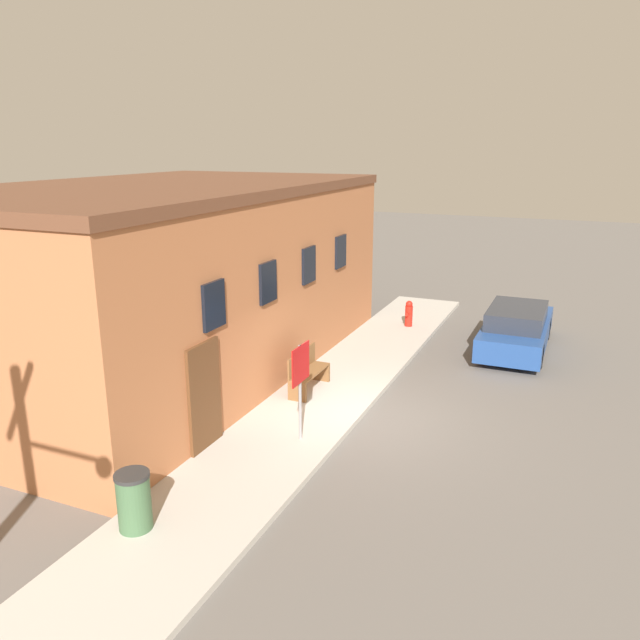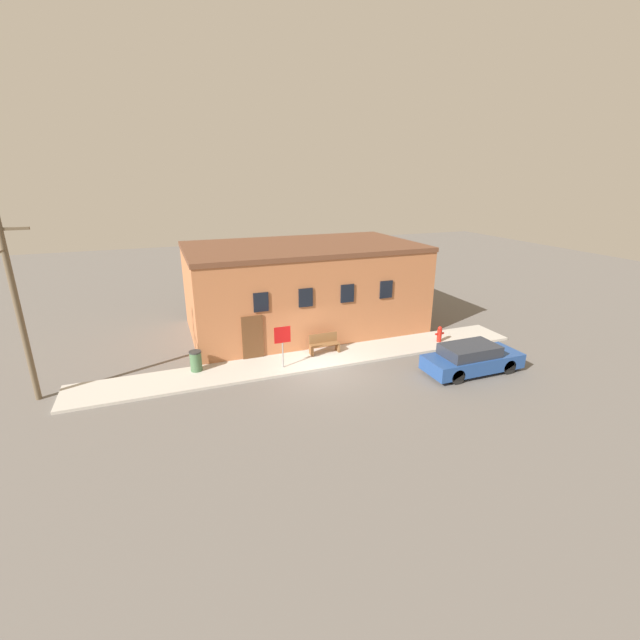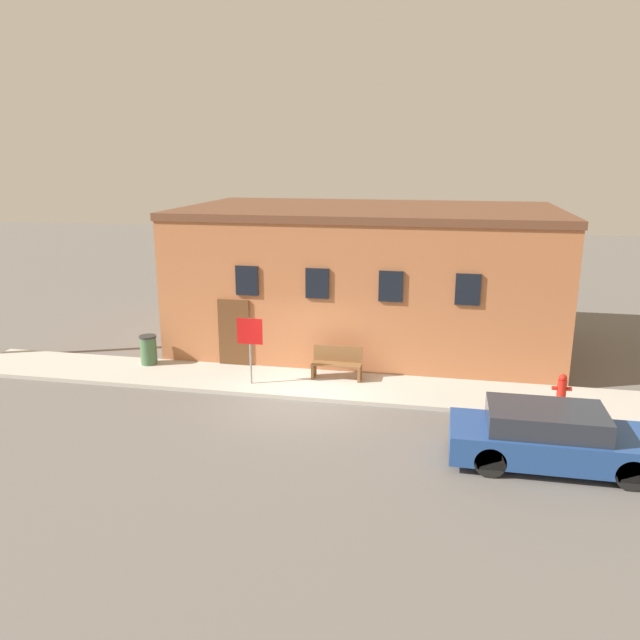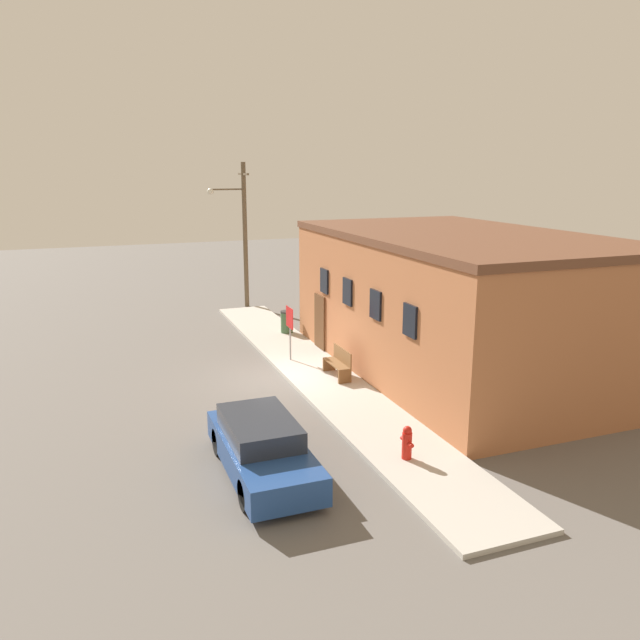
{
  "view_description": "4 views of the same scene",
  "coord_description": "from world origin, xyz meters",
  "px_view_note": "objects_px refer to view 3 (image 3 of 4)",
  "views": [
    {
      "loc": [
        -11.73,
        -4.05,
        5.75
      ],
      "look_at": [
        0.33,
        1.14,
        2.0
      ],
      "focal_mm": 35.0,
      "sensor_mm": 36.0,
      "label": 1
    },
    {
      "loc": [
        -6.33,
        -16.27,
        8.27
      ],
      "look_at": [
        0.33,
        1.14,
        2.0
      ],
      "focal_mm": 24.0,
      "sensor_mm": 36.0,
      "label": 2
    },
    {
      "loc": [
        3.66,
        -15.42,
        6.49
      ],
      "look_at": [
        0.33,
        1.14,
        2.0
      ],
      "focal_mm": 35.0,
      "sensor_mm": 36.0,
      "label": 3
    },
    {
      "loc": [
        18.93,
        -5.88,
        6.89
      ],
      "look_at": [
        0.33,
        1.14,
        2.0
      ],
      "focal_mm": 35.0,
      "sensor_mm": 36.0,
      "label": 4
    }
  ],
  "objects_px": {
    "fire_hydrant": "(562,389)",
    "parked_car": "(552,438)",
    "bench": "(337,363)",
    "stop_sign": "(250,338)",
    "trash_bin": "(149,350)"
  },
  "relations": [
    {
      "from": "fire_hydrant",
      "to": "parked_car",
      "type": "relative_size",
      "value": 0.19
    },
    {
      "from": "bench",
      "to": "trash_bin",
      "type": "relative_size",
      "value": 1.58
    },
    {
      "from": "trash_bin",
      "to": "stop_sign",
      "type": "bearing_deg",
      "value": -15.94
    },
    {
      "from": "bench",
      "to": "parked_car",
      "type": "distance_m",
      "value": 6.78
    },
    {
      "from": "fire_hydrant",
      "to": "parked_car",
      "type": "height_order",
      "value": "parked_car"
    },
    {
      "from": "fire_hydrant",
      "to": "trash_bin",
      "type": "bearing_deg",
      "value": 175.84
    },
    {
      "from": "parked_car",
      "to": "trash_bin",
      "type": "bearing_deg",
      "value": 159.59
    },
    {
      "from": "trash_bin",
      "to": "fire_hydrant",
      "type": "bearing_deg",
      "value": -4.16
    },
    {
      "from": "fire_hydrant",
      "to": "stop_sign",
      "type": "bearing_deg",
      "value": -178.88
    },
    {
      "from": "trash_bin",
      "to": "parked_car",
      "type": "relative_size",
      "value": 0.21
    },
    {
      "from": "trash_bin",
      "to": "bench",
      "type": "bearing_deg",
      "value": -1.15
    },
    {
      "from": "stop_sign",
      "to": "trash_bin",
      "type": "relative_size",
      "value": 2.11
    },
    {
      "from": "fire_hydrant",
      "to": "parked_car",
      "type": "distance_m",
      "value": 3.44
    },
    {
      "from": "stop_sign",
      "to": "bench",
      "type": "xyz_separation_m",
      "value": [
        2.34,
        0.93,
        -0.9
      ]
    },
    {
      "from": "stop_sign",
      "to": "trash_bin",
      "type": "bearing_deg",
      "value": 164.06
    }
  ]
}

